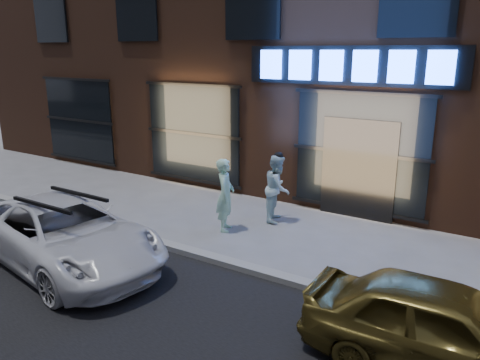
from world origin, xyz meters
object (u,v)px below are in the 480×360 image
Objects in this scene: white_suv at (64,233)px; gold_sedan at (445,330)px; man_cap at (278,188)px; man_bowtie at (225,195)px.

gold_sedan is at bearing -76.27° from white_suv.
white_suv is (-2.25, -4.28, -0.18)m from man_cap.
man_cap reaches higher than gold_sedan.
man_bowtie is 3.47m from white_suv.
gold_sedan is (4.35, -3.76, -0.20)m from man_cap.
man_bowtie is 5.67m from gold_sedan.
man_cap is at bearing -18.42° from white_suv.
gold_sedan is (6.60, 0.52, -0.02)m from white_suv.
man_cap is 4.84m from white_suv.
white_suv reaches higher than gold_sedan.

